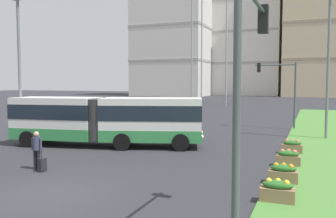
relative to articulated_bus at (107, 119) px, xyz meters
The scene contains 17 objects.
ground_plane 9.90m from the articulated_bus, 70.86° to the right, with size 260.00×260.00×0.00m, color #2D2D33.
articulated_bus is the anchor object (origin of this frame).
car_navy_sedan 13.94m from the articulated_bus, 101.78° to the left, with size 4.57×2.40×1.58m.
pedestrian_crossing 6.51m from the articulated_bus, 87.47° to the right, with size 0.58×0.36×1.74m.
rolling_suitcase 6.85m from the articulated_bus, 83.70° to the right, with size 0.25×0.37×0.97m.
flower_planter_0 13.07m from the articulated_bus, 33.68° to the right, with size 1.10×0.56×0.74m.
flower_planter_1 11.89m from the articulated_bus, 23.64° to the right, with size 1.10×0.56×0.74m.
flower_planter_2 11.02m from the articulated_bus, ahead, with size 1.10×0.56×0.74m.
flower_planter_3 11.02m from the articulated_bus, ahead, with size 1.10×0.56×0.74m.
traffic_light_far_right 15.97m from the articulated_bus, 53.90° to the left, with size 3.38×0.28×5.61m.
traffic_light_near_right 15.30m from the articulated_bus, 46.24° to the right, with size 0.28×4.12×6.16m.
streetlight_left 6.49m from the articulated_bus, 163.53° to the right, with size 0.70×0.28×9.22m.
streetlight_median 15.42m from the articulated_bus, 31.74° to the left, with size 0.70×0.28×9.80m.
apartment_tower_west 88.41m from the articulated_bus, 108.02° to the left, with size 20.84×19.17×38.56m.
apartment_tower_westcentre 98.12m from the articulated_bus, 94.32° to the left, with size 20.09×18.18×46.05m.
apartment_tower_centre 95.17m from the articulated_bus, 82.85° to the left, with size 15.59×19.56×48.37m.
transmission_pylon 45.87m from the articulated_bus, 96.09° to the left, with size 9.00×6.24×29.87m.
Camera 1 is at (8.62, -10.11, 3.95)m, focal length 38.83 mm.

